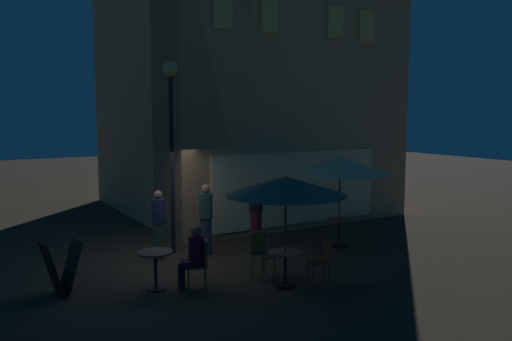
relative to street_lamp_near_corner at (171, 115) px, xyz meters
The scene contains 16 objects.
ground_plane 3.49m from the street_lamp_near_corner, 116.82° to the right, with size 60.00×60.00×0.00m, color #322A1F.
cafe_building 4.39m from the street_lamp_near_corner, 46.16° to the left, with size 8.06×8.38×8.08m.
street_lamp_near_corner is the anchor object (origin of this frame).
menu_sandwich_board 4.48m from the street_lamp_near_corner, 149.65° to the right, with size 0.74×0.63×1.01m.
cafe_table_0 5.11m from the street_lamp_near_corner, 22.87° to the right, with size 0.67×0.67×0.71m.
cafe_table_1 4.66m from the street_lamp_near_corner, 75.37° to the right, with size 0.67×0.67×0.71m.
cafe_table_2 3.94m from the street_lamp_near_corner, 119.45° to the right, with size 0.69×0.69×0.76m.
patio_umbrella_0 4.40m from the street_lamp_near_corner, 22.87° to the right, with size 2.45×2.45×2.34m.
patio_umbrella_1 3.90m from the street_lamp_near_corner, 75.37° to the right, with size 2.39×2.39×2.21m.
cafe_chair_0 5.02m from the street_lamp_near_corner, 66.51° to the right, with size 0.53×0.53×0.91m.
cafe_chair_1 4.03m from the street_lamp_near_corner, 73.51° to the right, with size 0.46×0.46×0.97m.
cafe_chair_2 3.96m from the street_lamp_near_corner, 100.75° to the right, with size 0.54×0.54×0.96m.
patron_seated_0 3.84m from the street_lamp_near_corner, 103.85° to the right, with size 0.51×0.43×1.26m.
patron_standing_1 3.27m from the street_lamp_near_corner, 17.56° to the right, with size 0.35×0.35×1.73m.
patron_standing_2 2.65m from the street_lamp_near_corner, 40.18° to the right, with size 0.33×0.33×1.72m.
patron_standing_3 2.64m from the street_lamp_near_corner, 141.89° to the right, with size 0.32×0.32×1.64m.
Camera 1 is at (-4.49, -11.28, 3.48)m, focal length 37.34 mm.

